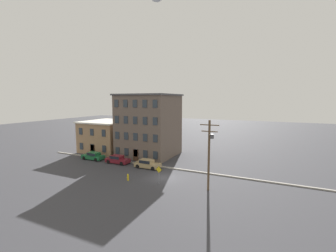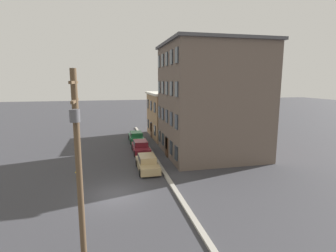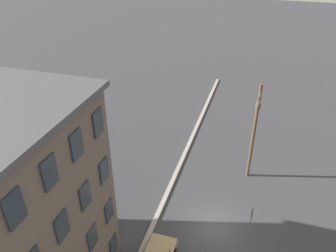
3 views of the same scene
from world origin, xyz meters
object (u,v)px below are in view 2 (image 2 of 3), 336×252
(car_tan, at_px, (147,163))
(fire_hydrant, at_px, (78,172))
(car_maroon, at_px, (141,147))
(caution_sign, at_px, (80,177))
(car_green, at_px, (136,137))
(utility_pole, at_px, (78,157))

(car_tan, distance_m, fire_hydrant, 6.31)
(car_maroon, xyz_separation_m, car_tan, (6.32, -0.17, 0.00))
(car_maroon, relative_size, fire_hydrant, 4.58)
(car_maroon, bearing_deg, caution_sign, -26.80)
(car_green, height_order, utility_pole, utility_pole)
(car_tan, relative_size, utility_pole, 0.49)
(car_green, height_order, fire_hydrant, car_green)
(fire_hydrant, bearing_deg, utility_pole, 7.16)
(car_green, xyz_separation_m, caution_sign, (17.16, -5.84, 0.92))
(car_tan, height_order, fire_hydrant, car_tan)
(caution_sign, relative_size, utility_pole, 0.28)
(car_tan, height_order, utility_pole, utility_pole)
(caution_sign, distance_m, fire_hydrant, 4.80)
(car_maroon, distance_m, utility_pole, 19.26)
(car_green, bearing_deg, fire_hydrant, -27.49)
(car_maroon, relative_size, caution_sign, 1.76)
(car_green, xyz_separation_m, car_tan, (12.09, -0.25, 0.00))
(car_maroon, xyz_separation_m, fire_hydrant, (6.78, -6.45, -0.27))
(car_maroon, height_order, caution_sign, caution_sign)
(car_tan, xyz_separation_m, fire_hydrant, (0.47, -6.28, -0.27))
(car_maroon, bearing_deg, car_tan, -1.51)
(utility_pole, bearing_deg, caution_sign, -173.86)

